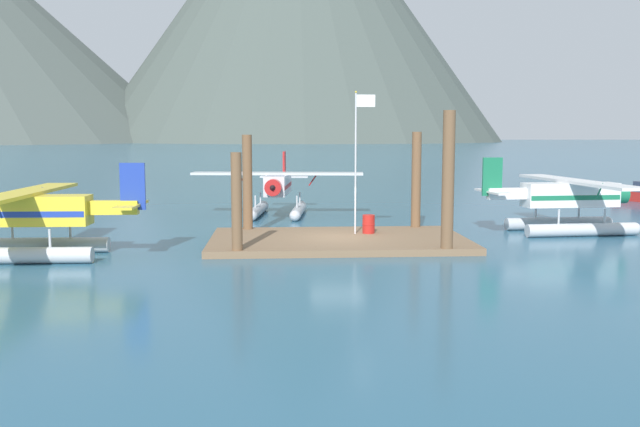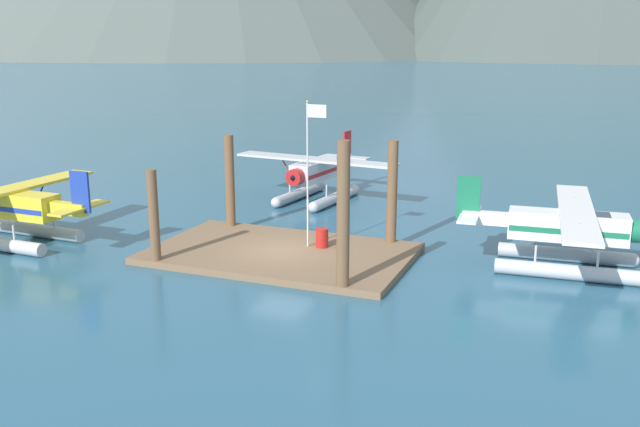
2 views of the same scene
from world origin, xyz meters
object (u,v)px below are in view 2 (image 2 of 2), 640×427
flagpole (310,158)px  seaplane_white_stbd_fwd (568,235)px  seaplane_silver_bow_left (317,176)px  fuel_drum (322,238)px  seaplane_yellow_port_aft (13,212)px

flagpole → seaplane_white_stbd_fwd: (11.06, 1.73, -2.83)m
flagpole → seaplane_white_stbd_fwd: 11.54m
flagpole → seaplane_silver_bow_left: 11.10m
fuel_drum → seaplane_yellow_port_aft: bearing=-164.5°
seaplane_silver_bow_left → seaplane_yellow_port_aft: 17.19m
seaplane_silver_bow_left → seaplane_white_stbd_fwd: 16.97m
seaplane_silver_bow_left → seaplane_white_stbd_fwd: (14.79, -8.33, 0.00)m
fuel_drum → seaplane_silver_bow_left: seaplane_silver_bow_left is taller
flagpole → seaplane_white_stbd_fwd: size_ratio=0.64×
flagpole → seaplane_yellow_port_aft: 14.61m
fuel_drum → seaplane_white_stbd_fwd: bearing=8.7°
seaplane_silver_bow_left → seaplane_yellow_port_aft: size_ratio=1.01×
seaplane_white_stbd_fwd → seaplane_yellow_port_aft: 25.48m
fuel_drum → seaplane_white_stbd_fwd: seaplane_white_stbd_fwd is taller
flagpole → fuel_drum: size_ratio=7.59×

